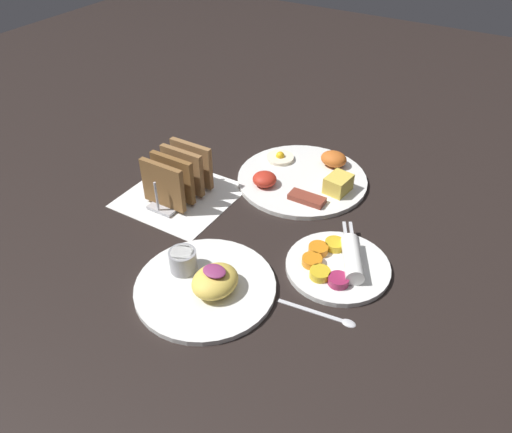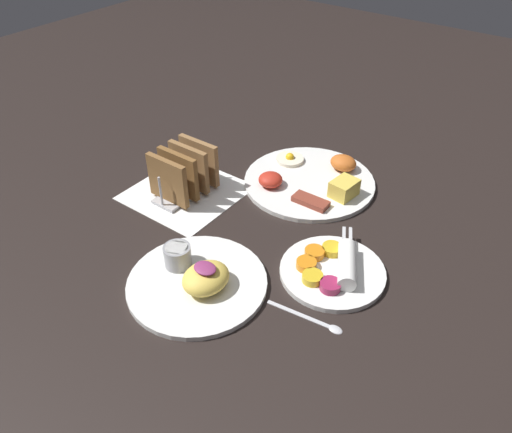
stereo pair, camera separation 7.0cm
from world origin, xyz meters
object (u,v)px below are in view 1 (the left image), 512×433
Objects in this scene: plate_condiments at (338,264)px; toast_rack at (178,176)px; plate_foreground at (205,282)px; plate_breakfast at (304,177)px.

plate_condiments is 0.38m from toast_rack.
toast_rack reaches higher than plate_foreground.
plate_foreground is (0.01, -0.38, 0.00)m from plate_breakfast.
plate_breakfast is 0.28m from plate_condiments.
plate_foreground is at bearing -43.16° from toast_rack.
plate_foreground is at bearing -89.20° from plate_breakfast.
plate_breakfast is 1.45× the size of plate_condiments.
plate_condiments is at bearing -4.66° from toast_rack.
plate_condiments is at bearing 43.00° from plate_foreground.
plate_foreground is (-0.17, -0.16, 0.00)m from plate_condiments.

